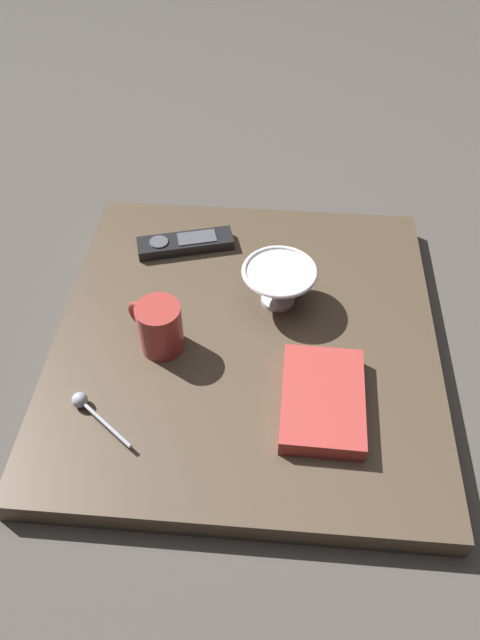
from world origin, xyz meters
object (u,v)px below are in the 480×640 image
(coffee_mug, at_px, (159,327))
(teaspoon, at_px, (85,405))
(tv_remote_near, at_px, (185,243))
(paperback_book, at_px, (322,400))
(cereal_bowl, at_px, (279,283))

(coffee_mug, distance_m, teaspoon, 0.17)
(tv_remote_near, distance_m, paperback_book, 0.43)
(cereal_bowl, bearing_deg, tv_remote_near, 145.04)
(cereal_bowl, xyz_separation_m, coffee_mug, (-0.19, -0.12, 0.00))
(coffee_mug, distance_m, paperback_book, 0.28)
(coffee_mug, bearing_deg, tv_remote_near, 88.87)
(coffee_mug, height_order, teaspoon, coffee_mug)
(teaspoon, bearing_deg, coffee_mug, 56.18)
(teaspoon, relative_size, paperback_book, 0.58)
(coffee_mug, bearing_deg, paperback_book, -20.81)
(tv_remote_near, xyz_separation_m, paperback_book, (0.26, -0.34, 0.00))
(cereal_bowl, relative_size, paperback_book, 0.70)
(tv_remote_near, relative_size, paperback_book, 1.03)
(cereal_bowl, relative_size, coffee_mug, 1.34)
(teaspoon, bearing_deg, cereal_bowl, 42.24)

